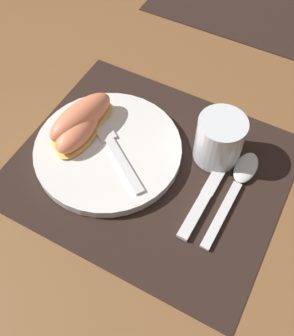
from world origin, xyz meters
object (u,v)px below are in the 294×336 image
object	(u,v)px
knife	(210,187)
spoon	(240,179)
citrus_wedge_0	(81,118)
juice_glass	(219,141)
citrus_wedge_1	(78,130)
fork	(111,143)
plate	(108,150)

from	to	relation	value
knife	spoon	size ratio (longest dim) A/B	1.11
citrus_wedge_0	juice_glass	bearing A→B (deg)	16.38
spoon	citrus_wedge_0	world-z (taller)	citrus_wedge_0
spoon	citrus_wedge_1	xyz separation A→B (m)	(-0.26, -0.05, 0.03)
fork	citrus_wedge_0	size ratio (longest dim) A/B	1.15
citrus_wedge_0	citrus_wedge_1	xyz separation A→B (m)	(0.01, -0.02, -0.00)
juice_glass	citrus_wedge_0	size ratio (longest dim) A/B	0.58
spoon	citrus_wedge_1	world-z (taller)	citrus_wedge_1
plate	juice_glass	world-z (taller)	juice_glass
citrus_wedge_1	plate	bearing A→B (deg)	4.19
juice_glass	plate	bearing A→B (deg)	-152.91
citrus_wedge_1	knife	bearing A→B (deg)	5.05
spoon	citrus_wedge_1	distance (m)	0.27
citrus_wedge_0	knife	bearing A→B (deg)	-0.15
knife	spoon	distance (m)	0.05
juice_glass	citrus_wedge_0	world-z (taller)	juice_glass
spoon	juice_glass	bearing A→B (deg)	150.06
juice_glass	citrus_wedge_1	world-z (taller)	juice_glass
citrus_wedge_0	fork	bearing A→B (deg)	-8.99
plate	juice_glass	distance (m)	0.18
plate	spoon	xyz separation A→B (m)	(0.21, 0.05, -0.00)
knife	fork	distance (m)	0.17
fork	citrus_wedge_1	size ratio (longest dim) A/B	1.49
plate	fork	distance (m)	0.01
juice_glass	spoon	xyz separation A→B (m)	(0.05, -0.03, -0.03)
knife	juice_glass	bearing A→B (deg)	105.20
fork	citrus_wedge_1	xyz separation A→B (m)	(-0.05, -0.01, 0.01)
spoon	citrus_wedge_1	bearing A→B (deg)	-168.37
spoon	fork	xyz separation A→B (m)	(-0.20, -0.04, 0.01)
plate	knife	world-z (taller)	plate
spoon	citrus_wedge_0	distance (m)	0.27
citrus_wedge_1	juice_glass	bearing A→B (deg)	21.93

